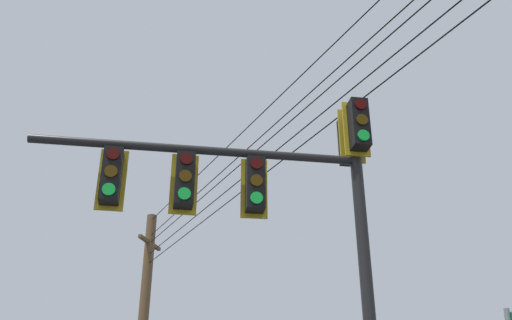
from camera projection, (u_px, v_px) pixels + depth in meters
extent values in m
cylinder|color=black|center=(367.00, 295.00, 8.58)|extent=(0.20, 0.20, 6.15)
cylinder|color=black|center=(199.00, 150.00, 9.20)|extent=(5.36, 0.20, 0.14)
cube|color=black|center=(359.00, 124.00, 9.54)|extent=(0.30, 0.30, 0.90)
cube|color=#B29319|center=(356.00, 129.00, 9.69)|extent=(0.44, 0.04, 1.04)
cylinder|color=#360503|center=(361.00, 104.00, 9.52)|extent=(0.20, 0.03, 0.20)
cylinder|color=#3C2703|center=(362.00, 120.00, 9.39)|extent=(0.20, 0.03, 0.20)
cylinder|color=green|center=(364.00, 135.00, 9.26)|extent=(0.20, 0.03, 0.20)
cube|color=black|center=(348.00, 140.00, 10.07)|extent=(0.30, 0.30, 0.90)
cube|color=#B29319|center=(351.00, 136.00, 9.92)|extent=(0.44, 0.04, 1.04)
cylinder|color=#360503|center=(345.00, 130.00, 10.35)|extent=(0.20, 0.03, 0.20)
cylinder|color=#3C2703|center=(346.00, 145.00, 10.22)|extent=(0.20, 0.03, 0.20)
cylinder|color=green|center=(347.00, 159.00, 10.09)|extent=(0.20, 0.03, 0.20)
cube|color=black|center=(255.00, 184.00, 9.09)|extent=(0.31, 0.31, 0.90)
cube|color=#B29319|center=(254.00, 188.00, 9.24)|extent=(0.44, 0.06, 1.04)
cylinder|color=#360503|center=(257.00, 163.00, 9.07)|extent=(0.20, 0.04, 0.20)
cylinder|color=#3C2703|center=(257.00, 180.00, 8.94)|extent=(0.20, 0.04, 0.20)
cylinder|color=green|center=(257.00, 198.00, 8.81)|extent=(0.20, 0.04, 0.20)
cube|color=black|center=(185.00, 180.00, 8.93)|extent=(0.31, 0.31, 0.90)
cube|color=#B29319|center=(184.00, 184.00, 9.08)|extent=(0.44, 0.05, 1.04)
cylinder|color=#360503|center=(186.00, 159.00, 8.91)|extent=(0.20, 0.03, 0.20)
cylinder|color=#3C2703|center=(185.00, 176.00, 8.78)|extent=(0.20, 0.03, 0.20)
cylinder|color=green|center=(184.00, 194.00, 8.65)|extent=(0.20, 0.03, 0.20)
cube|color=black|center=(111.00, 176.00, 8.77)|extent=(0.31, 0.31, 0.90)
cube|color=#B29319|center=(112.00, 180.00, 8.92)|extent=(0.44, 0.05, 1.04)
cylinder|color=#360503|center=(113.00, 154.00, 8.76)|extent=(0.20, 0.03, 0.20)
cylinder|color=#3C2703|center=(111.00, 171.00, 8.62)|extent=(0.20, 0.03, 0.20)
cylinder|color=green|center=(109.00, 189.00, 8.49)|extent=(0.20, 0.03, 0.20)
cube|color=brown|center=(150.00, 243.00, 20.27)|extent=(0.80, 1.59, 0.12)
cylinder|color=black|center=(396.00, 73.00, 9.04)|extent=(8.12, 25.75, 0.27)
cylinder|color=black|center=(394.00, 55.00, 9.19)|extent=(8.12, 25.75, 0.27)
cylinder|color=black|center=(391.00, 34.00, 9.37)|extent=(8.12, 25.75, 0.27)
cylinder|color=black|center=(390.00, 22.00, 9.49)|extent=(8.12, 25.75, 0.27)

